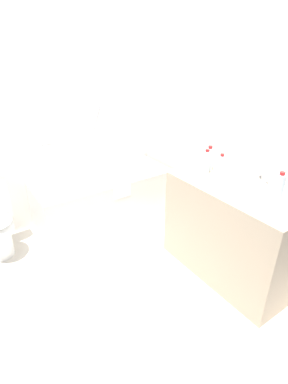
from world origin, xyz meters
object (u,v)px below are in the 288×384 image
Objects in this scene: water_bottle_3 at (221,165)px; drinking_glass_1 at (196,165)px; water_bottle_4 at (209,159)px; water_bottle_0 at (279,188)px; drinking_glass_0 at (220,175)px; bathtub at (104,196)px; sink_basin at (244,186)px; bath_mat at (134,237)px; water_bottle_2 at (206,162)px; sink_faucet at (260,179)px.

water_bottle_3 reaches higher than drinking_glass_1.
water_bottle_4 is (-0.01, 0.14, 0.02)m from water_bottle_3.
drinking_glass_0 is at bearing 93.99° from water_bottle_0.
bathtub reaches higher than sink_basin.
bathtub is 3.07× the size of bath_mat.
bath_mat is at bearing 133.46° from drinking_glass_1.
water_bottle_3 is 0.11m from drinking_glass_0.
water_bottle_0 is 0.70m from water_bottle_2.
sink_faucet is at bearing 57.63° from water_bottle_0.
bathtub is 6.74× the size of water_bottle_4.
drinking_glass_0 is at bearing -67.84° from bathtub.
sink_faucet is 0.59m from drinking_glass_1.
drinking_glass_1 is (-0.08, 0.09, -0.07)m from water_bottle_4.
sink_basin is 1.54× the size of water_bottle_2.
drinking_glass_1 is (-0.02, 0.29, 0.00)m from drinking_glass_0.
water_bottle_2 reaches higher than sink_faucet.
drinking_glass_1 reaches higher than sink_faucet.
drinking_glass_1 reaches higher than sink_basin.
drinking_glass_0 is (-0.07, -0.06, -0.05)m from water_bottle_3.
water_bottle_4 reaches higher than bath_mat.
sink_basin is at bearing 94.38° from water_bottle_0.
sink_faucet is at bearing -55.79° from bath_mat.
bathtub is 19.66× the size of drinking_glass_0.
bath_mat is (-0.45, 0.74, -0.93)m from drinking_glass_0.
drinking_glass_0 reaches higher than sink_basin.
water_bottle_3 reaches higher than sink_basin.
water_bottle_0 is (0.02, -0.29, 0.09)m from sink_basin.
sink_faucet is at bearing -63.44° from water_bottle_3.
water_bottle_0 reaches higher than water_bottle_3.
water_bottle_3 is 2.34× the size of drinking_glass_1.
drinking_glass_1 is at bearing -63.29° from bathtub.
sink_faucet is at bearing 0.00° from sink_basin.
sink_basin is at bearing -70.61° from bathtub.
sink_basin is (0.54, -1.53, 0.61)m from bathtub.
bathtub reaches higher than water_bottle_3.
bath_mat is at bearing 121.20° from drinking_glass_0.
water_bottle_0 is at bearing -92.91° from water_bottle_3.
water_bottle_3 is (0.05, 0.31, 0.07)m from sink_basin.
bathtub reaches higher than water_bottle_4.
water_bottle_3 is 1.30m from bath_mat.
water_bottle_2 is (0.51, -1.12, 0.69)m from bathtub.
water_bottle_4 is at bearing -46.51° from bath_mat.
bath_mat is at bearing 124.21° from sink_faucet.
drinking_glass_0 is 0.29m from drinking_glass_1.
water_bottle_4 is (0.58, -1.08, 0.69)m from bathtub.
sink_faucet is 0.35m from water_bottle_0.
bathtub reaches higher than drinking_glass_1.
sink_faucet is 1.77× the size of drinking_glass_1.
drinking_glass_0 is 0.16× the size of bath_mat.
water_bottle_0 is at bearing -69.16° from bath_mat.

